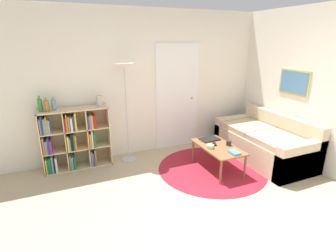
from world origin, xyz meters
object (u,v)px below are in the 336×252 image
bookshelf (72,139)px  floor_lamp (125,78)px  bottle_left (40,105)px  couch (266,143)px  cup (229,143)px  bowl (210,146)px  bottle_right (54,105)px  bottle_middle (47,106)px  laptop (210,139)px  vase_on_shelf (99,101)px  coffee_table (218,149)px

bookshelf → floor_lamp: 1.34m
floor_lamp → bottle_left: floor_lamp is taller
floor_lamp → couch: floor_lamp is taller
bookshelf → cup: bearing=-24.5°
bookshelf → bowl: bearing=-27.6°
bowl → bottle_right: size_ratio=0.59×
bottle_middle → bottle_right: bearing=22.6°
laptop → floor_lamp: bearing=153.9°
cup → bowl: bearing=176.5°
couch → cup: couch is taller
bookshelf → bowl: 2.27m
cup → couch: bearing=4.9°
bottle_middle → vase_on_shelf: bearing=2.0°
couch → bottle_left: bearing=164.5°
couch → laptop: 1.07m
laptop → bottle_middle: size_ratio=1.57×
laptop → bottle_left: bearing=164.2°
bookshelf → vase_on_shelf: bearing=-0.4°
floor_lamp → bottle_left: (-1.31, 0.10, -0.36)m
floor_lamp → vase_on_shelf: floor_lamp is taller
bookshelf → bottle_left: bearing=179.4°
coffee_table → bottle_middle: bearing=158.0°
bookshelf → laptop: (2.20, -0.73, -0.08)m
bowl → bottle_left: bearing=156.3°
bookshelf → laptop: bearing=-18.3°
laptop → vase_on_shelf: vase_on_shelf is taller
floor_lamp → couch: 2.75m
bookshelf → laptop: size_ratio=3.20×
bowl → bookshelf: bearing=152.4°
coffee_table → bottle_middle: (-2.48, 1.00, 0.74)m
bookshelf → coffee_table: (2.18, -1.04, -0.13)m
laptop → bottle_middle: bottle_middle is taller
laptop → bottle_right: bearing=162.9°
laptop → bookshelf: bearing=161.7°
floor_lamp → bottle_middle: size_ratio=7.96×
bookshelf → bottle_left: size_ratio=4.42×
couch → coffee_table: couch is taller
bookshelf → cup: 2.59m
cup → bottle_middle: (-2.66, 1.04, 0.65)m
couch → laptop: bearing=165.2°
coffee_table → vase_on_shelf: vase_on_shelf is taller
coffee_table → cup: size_ratio=11.49×
bottle_middle → coffee_table: bearing=-22.0°
coffee_table → bottle_left: bottle_left is taller
bowl → cup: (0.34, -0.02, 0.01)m
bowl → coffee_table: bearing=6.6°
bowl → bottle_middle: bearing=156.2°
bowl → floor_lamp: bearing=138.9°
bowl → bottle_right: bearing=154.3°
floor_lamp → laptop: floor_lamp is taller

